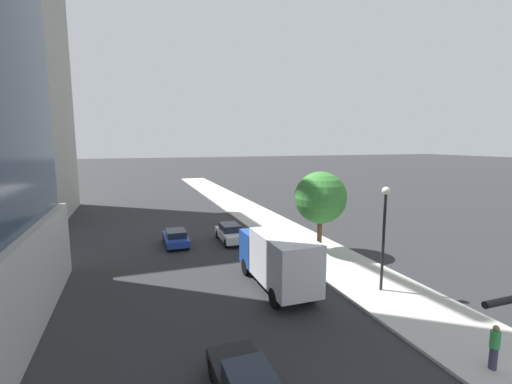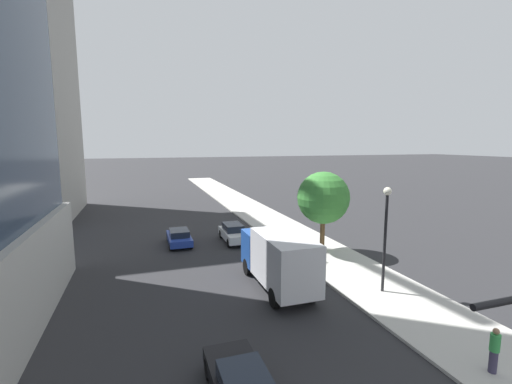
{
  "view_description": "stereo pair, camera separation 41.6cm",
  "coord_description": "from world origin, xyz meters",
  "px_view_note": "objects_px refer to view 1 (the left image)",
  "views": [
    {
      "loc": [
        -5.44,
        -0.77,
        8.4
      ],
      "look_at": [
        0.5,
        15.82,
        5.89
      ],
      "focal_mm": 24.38,
      "sensor_mm": 36.0,
      "label": 1
    },
    {
      "loc": [
        -5.05,
        -0.9,
        8.4
      ],
      "look_at": [
        0.5,
        15.82,
        5.89
      ],
      "focal_mm": 24.38,
      "sensor_mm": 36.0,
      "label": 2
    }
  ],
  "objects_px": {
    "street_lamp": "(384,223)",
    "pedestrian_green_shirt": "(494,347)",
    "car_black": "(246,383)",
    "pedestrian_blue_shirt": "(309,250)",
    "car_blue": "(176,237)",
    "street_tree": "(320,198)",
    "car_white": "(230,233)",
    "box_truck": "(278,257)"
  },
  "relations": [
    {
      "from": "car_white",
      "to": "pedestrian_blue_shirt",
      "type": "distance_m",
      "value": 7.92
    },
    {
      "from": "street_tree",
      "to": "car_white",
      "type": "distance_m",
      "value": 8.42
    },
    {
      "from": "street_lamp",
      "to": "car_black",
      "type": "relative_size",
      "value": 1.46
    },
    {
      "from": "car_black",
      "to": "pedestrian_blue_shirt",
      "type": "distance_m",
      "value": 13.95
    },
    {
      "from": "street_lamp",
      "to": "street_tree",
      "type": "bearing_deg",
      "value": 87.39
    },
    {
      "from": "pedestrian_blue_shirt",
      "to": "street_lamp",
      "type": "bearing_deg",
      "value": -75.6
    },
    {
      "from": "car_blue",
      "to": "pedestrian_green_shirt",
      "type": "xyz_separation_m",
      "value": [
        9.02,
        -20.22,
        0.36
      ]
    },
    {
      "from": "street_tree",
      "to": "pedestrian_green_shirt",
      "type": "distance_m",
      "value": 14.96
    },
    {
      "from": "car_blue",
      "to": "car_black",
      "type": "relative_size",
      "value": 1.01
    },
    {
      "from": "car_blue",
      "to": "box_truck",
      "type": "relative_size",
      "value": 0.58
    },
    {
      "from": "street_tree",
      "to": "car_blue",
      "type": "bearing_deg",
      "value": 150.87
    },
    {
      "from": "car_black",
      "to": "pedestrian_green_shirt",
      "type": "relative_size",
      "value": 2.36
    },
    {
      "from": "car_blue",
      "to": "box_truck",
      "type": "xyz_separation_m",
      "value": [
        4.5,
        -10.72,
        1.22
      ]
    },
    {
      "from": "street_lamp",
      "to": "pedestrian_green_shirt",
      "type": "bearing_deg",
      "value": -96.33
    },
    {
      "from": "street_lamp",
      "to": "street_tree",
      "type": "distance_m",
      "value": 7.51
    },
    {
      "from": "street_lamp",
      "to": "car_black",
      "type": "xyz_separation_m",
      "value": [
        -9.81,
        -5.46,
        -3.29
      ]
    },
    {
      "from": "car_blue",
      "to": "car_black",
      "type": "bearing_deg",
      "value": -90.0
    },
    {
      "from": "car_blue",
      "to": "pedestrian_blue_shirt",
      "type": "xyz_separation_m",
      "value": [
        8.34,
        -7.43,
        0.29
      ]
    },
    {
      "from": "car_black",
      "to": "pedestrian_green_shirt",
      "type": "distance_m",
      "value": 9.17
    },
    {
      "from": "car_white",
      "to": "street_lamp",
      "type": "bearing_deg",
      "value": -67.21
    },
    {
      "from": "street_tree",
      "to": "box_truck",
      "type": "xyz_separation_m",
      "value": [
        -5.65,
        -5.07,
        -2.4
      ]
    },
    {
      "from": "car_black",
      "to": "pedestrian_blue_shirt",
      "type": "height_order",
      "value": "pedestrian_blue_shirt"
    },
    {
      "from": "street_lamp",
      "to": "car_white",
      "type": "xyz_separation_m",
      "value": [
        -5.31,
        12.64,
        -3.22
      ]
    },
    {
      "from": "car_white",
      "to": "car_blue",
      "type": "distance_m",
      "value": 4.53
    },
    {
      "from": "street_tree",
      "to": "car_blue",
      "type": "height_order",
      "value": "street_tree"
    },
    {
      "from": "box_truck",
      "to": "car_black",
      "type": "bearing_deg",
      "value": -119.69
    },
    {
      "from": "pedestrian_blue_shirt",
      "to": "car_black",
      "type": "bearing_deg",
      "value": -126.71
    },
    {
      "from": "box_truck",
      "to": "pedestrian_green_shirt",
      "type": "xyz_separation_m",
      "value": [
        4.53,
        -9.49,
        -0.86
      ]
    },
    {
      "from": "car_white",
      "to": "box_truck",
      "type": "bearing_deg",
      "value": -90.0
    },
    {
      "from": "car_blue",
      "to": "street_tree",
      "type": "bearing_deg",
      "value": -29.13
    },
    {
      "from": "car_white",
      "to": "box_truck",
      "type": "distance_m",
      "value": 10.28
    },
    {
      "from": "car_black",
      "to": "box_truck",
      "type": "height_order",
      "value": "box_truck"
    },
    {
      "from": "pedestrian_green_shirt",
      "to": "car_white",
      "type": "bearing_deg",
      "value": 102.94
    },
    {
      "from": "street_lamp",
      "to": "pedestrian_green_shirt",
      "type": "distance_m",
      "value": 7.71
    },
    {
      "from": "street_tree",
      "to": "car_white",
      "type": "bearing_deg",
      "value": 137.67
    },
    {
      "from": "car_white",
      "to": "box_truck",
      "type": "relative_size",
      "value": 0.62
    },
    {
      "from": "street_lamp",
      "to": "car_blue",
      "type": "bearing_deg",
      "value": 126.72
    },
    {
      "from": "car_white",
      "to": "car_black",
      "type": "relative_size",
      "value": 1.07
    },
    {
      "from": "car_white",
      "to": "car_black",
      "type": "height_order",
      "value": "car_white"
    },
    {
      "from": "box_truck",
      "to": "pedestrian_green_shirt",
      "type": "relative_size",
      "value": 4.1
    },
    {
      "from": "car_blue",
      "to": "pedestrian_blue_shirt",
      "type": "height_order",
      "value": "pedestrian_blue_shirt"
    },
    {
      "from": "car_blue",
      "to": "car_black",
      "type": "distance_m",
      "value": 18.61
    }
  ]
}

